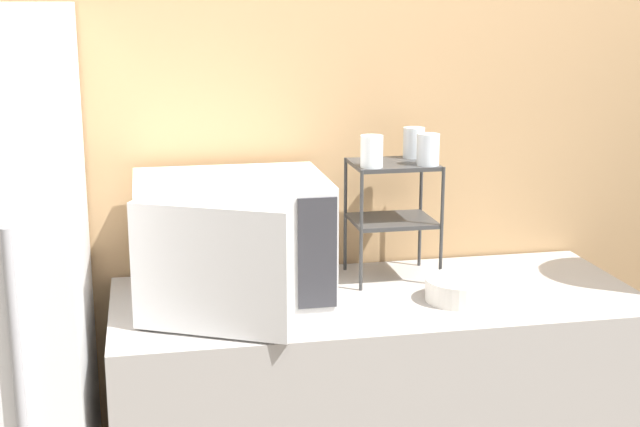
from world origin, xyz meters
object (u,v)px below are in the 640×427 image
microwave (230,239)px  bowl (461,290)px  dish_rack (393,196)px  glass_back_right (414,143)px  glass_front_right (428,149)px  glass_front_left (371,151)px

microwave → bowl: bearing=-13.4°
dish_rack → bowl: bearing=-61.4°
microwave → dish_rack: bearing=10.8°
bowl → glass_back_right: bearing=99.3°
glass_front_right → dish_rack: bearing=142.9°
microwave → glass_front_right: size_ratio=6.72×
dish_rack → glass_front_left: glass_front_left is taller
microwave → glass_front_right: (0.57, 0.03, 0.22)m
microwave → glass_front_right: 0.61m
dish_rack → glass_back_right: glass_back_right is taller
glass_front_left → glass_front_right: (0.17, -0.00, 0.00)m
microwave → dish_rack: (0.48, 0.09, 0.08)m
microwave → glass_front_right: bearing=2.9°
dish_rack → glass_front_right: size_ratio=3.87×
microwave → glass_back_right: 0.63m
glass_front_left → glass_back_right: bearing=37.1°
glass_front_right → bowl: 0.40m
dish_rack → glass_back_right: (0.08, 0.06, 0.14)m
glass_front_left → bowl: (0.21, -0.18, -0.36)m
dish_rack → bowl: dish_rack is taller
glass_front_right → glass_front_left: bearing=179.3°
microwave → bowl: 0.64m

